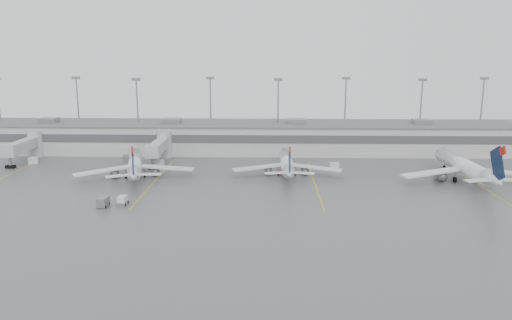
{
  "coord_description": "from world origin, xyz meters",
  "views": [
    {
      "loc": [
        7.66,
        -80.73,
        27.82
      ],
      "look_at": [
        4.76,
        24.0,
        5.0
      ],
      "focal_mm": 35.0,
      "sensor_mm": 36.0,
      "label": 1
    }
  ],
  "objects_px": {
    "jet_far_right": "(465,167)",
    "jet_mid_left": "(135,164)",
    "baggage_tug": "(122,202)",
    "jet_mid_right": "(287,163)"
  },
  "relations": [
    {
      "from": "jet_mid_right",
      "to": "baggage_tug",
      "type": "height_order",
      "value": "jet_mid_right"
    },
    {
      "from": "jet_mid_left",
      "to": "baggage_tug",
      "type": "bearing_deg",
      "value": -95.47
    },
    {
      "from": "jet_mid_left",
      "to": "jet_far_right",
      "type": "height_order",
      "value": "jet_far_right"
    },
    {
      "from": "jet_mid_right",
      "to": "baggage_tug",
      "type": "bearing_deg",
      "value": -143.25
    },
    {
      "from": "jet_mid_left",
      "to": "jet_mid_right",
      "type": "xyz_separation_m",
      "value": [
        34.34,
        3.11,
        -0.17
      ]
    },
    {
      "from": "jet_far_right",
      "to": "baggage_tug",
      "type": "relative_size",
      "value": 12.72
    },
    {
      "from": "jet_mid_right",
      "to": "baggage_tug",
      "type": "distance_m",
      "value": 39.42
    },
    {
      "from": "jet_mid_left",
      "to": "jet_mid_right",
      "type": "relative_size",
      "value": 1.04
    },
    {
      "from": "jet_mid_right",
      "to": "baggage_tug",
      "type": "relative_size",
      "value": 10.67
    },
    {
      "from": "jet_far_right",
      "to": "jet_mid_left",
      "type": "bearing_deg",
      "value": 176.25
    }
  ]
}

